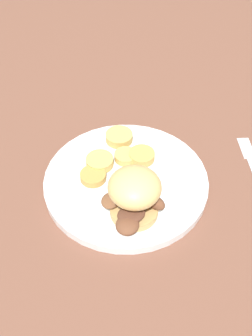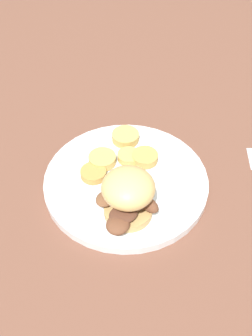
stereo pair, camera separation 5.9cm
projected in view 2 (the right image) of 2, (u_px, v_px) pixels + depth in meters
name	position (u px, v px, depth m)	size (l,w,h in m)	color
ground_plane	(126.00, 184.00, 0.73)	(4.00, 4.00, 0.00)	brown
dinner_plate	(126.00, 180.00, 0.72)	(0.30, 0.30, 0.02)	white
sandwich	(128.00, 196.00, 0.62)	(0.10, 0.10, 0.09)	tan
potato_round_0	(125.00, 137.00, 0.78)	(0.05, 0.05, 0.02)	tan
potato_round_1	(102.00, 159.00, 0.74)	(0.05, 0.05, 0.02)	tan
potato_round_2	(93.00, 173.00, 0.71)	(0.05, 0.05, 0.01)	#BC8942
potato_round_3	(129.00, 156.00, 0.74)	(0.04, 0.04, 0.01)	tan
potato_round_4	(145.00, 157.00, 0.74)	(0.05, 0.05, 0.01)	tan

